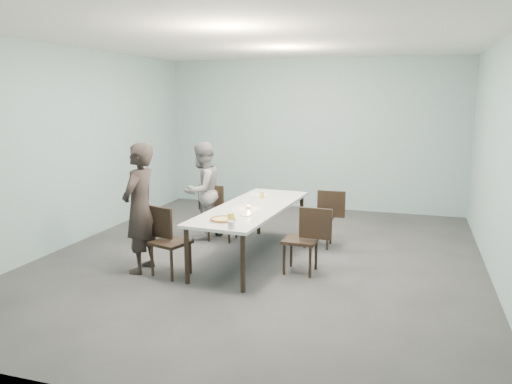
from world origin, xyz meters
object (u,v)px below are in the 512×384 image
(pizza, at_px, (223,220))
(chair_far_left, at_px, (218,209))
(table, at_px, (252,210))
(tealight, at_px, (248,207))
(side_plate, at_px, (246,215))
(amber_tumbler, at_px, (262,195))
(diner_far, at_px, (202,191))
(beer_glass, at_px, (231,219))
(water_tumbler, at_px, (231,225))
(diner_near, at_px, (140,208))
(chair_near_left, at_px, (166,236))
(chair_far_right, at_px, (324,214))
(chair_near_right, at_px, (307,236))

(pizza, bearing_deg, chair_far_left, 114.15)
(table, distance_m, tealight, 0.17)
(side_plate, height_order, amber_tumbler, amber_tumbler)
(diner_far, bearing_deg, chair_far_left, 105.34)
(diner_far, xyz_separation_m, beer_glass, (1.17, -1.83, 0.05))
(water_tumbler, bearing_deg, table, 96.83)
(chair_far_left, xyz_separation_m, diner_near, (-0.40, -1.67, 0.34))
(chair_far_left, distance_m, side_plate, 1.58)
(chair_near_left, distance_m, side_plate, 1.06)
(chair_far_right, xyz_separation_m, diner_far, (-1.94, -0.11, 0.28))
(water_tumbler, bearing_deg, tealight, 97.97)
(chair_far_right, height_order, diner_near, diner_near)
(diner_far, bearing_deg, side_plate, 60.31)
(diner_far, relative_size, beer_glass, 10.36)
(chair_far_right, height_order, water_tumbler, chair_far_right)
(water_tumbler, relative_size, amber_tumbler, 1.12)
(table, xyz_separation_m, pizza, (-0.08, -0.91, 0.08))
(pizza, height_order, water_tumbler, water_tumbler)
(chair_near_left, xyz_separation_m, side_plate, (0.94, 0.42, 0.25))
(chair_far_right, distance_m, water_tumbler, 2.21)
(diner_far, height_order, tealight, diner_far)
(diner_near, relative_size, beer_glass, 11.23)
(table, xyz_separation_m, chair_far_left, (-0.82, 0.73, -0.19))
(water_tumbler, xyz_separation_m, tealight, (-0.15, 1.07, -0.02))
(side_plate, bearing_deg, chair_far_left, 125.86)
(chair_far_left, height_order, diner_near, diner_near)
(chair_far_left, height_order, beer_glass, beer_glass)
(chair_near_right, xyz_separation_m, diner_far, (-1.94, 1.11, 0.28))
(chair_near_left, height_order, side_plate, chair_near_left)
(table, height_order, chair_far_left, chair_far_left)
(side_plate, relative_size, amber_tumbler, 2.25)
(diner_far, bearing_deg, chair_near_right, 77.72)
(pizza, height_order, amber_tumbler, amber_tumbler)
(chair_near_right, height_order, side_plate, chair_near_right)
(chair_far_left, bearing_deg, chair_far_right, 2.53)
(pizza, xyz_separation_m, tealight, (0.08, 0.76, 0.00))
(chair_near_right, distance_m, beer_glass, 1.10)
(table, bearing_deg, chair_near_right, -23.44)
(diner_far, height_order, beer_glass, diner_far)
(chair_far_left, height_order, amber_tumbler, chair_far_left)
(diner_far, bearing_deg, diner_near, 12.98)
(diner_near, bearing_deg, table, 126.40)
(chair_far_right, distance_m, pizza, 2.02)
(chair_near_left, relative_size, chair_near_right, 1.00)
(table, bearing_deg, pizza, -95.16)
(tealight, bearing_deg, table, 88.66)
(side_plate, xyz_separation_m, tealight, (-0.10, 0.38, 0.02))
(diner_near, height_order, water_tumbler, diner_near)
(diner_far, distance_m, pizza, 1.93)
(chair_near_left, relative_size, tealight, 15.54)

